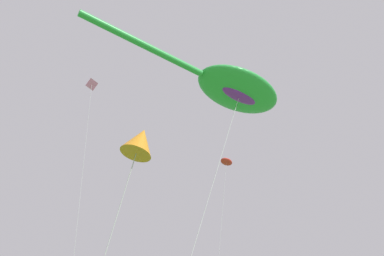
% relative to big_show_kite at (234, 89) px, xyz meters
% --- Properties ---
extents(big_show_kite, '(10.32, 3.81, 16.94)m').
position_rel_big_show_kite_xyz_m(big_show_kite, '(0.00, 0.00, 0.00)').
color(big_show_kite, green).
rests_on(big_show_kite, ground).
extents(small_kite_tiny_distant, '(0.80, 2.51, 23.91)m').
position_rel_big_show_kite_xyz_m(small_kite_tiny_distant, '(-0.91, 11.00, 4.01)').
color(small_kite_tiny_distant, pink).
rests_on(small_kite_tiny_distant, ground).
extents(small_kite_bird_shape, '(4.03, 0.85, 21.90)m').
position_rel_big_show_kite_xyz_m(small_kite_bird_shape, '(10.44, 8.58, 4.87)').
color(small_kite_bird_shape, red).
rests_on(small_kite_bird_shape, ground).
extents(small_kite_stunt_black, '(1.07, 1.54, 7.18)m').
position_rel_big_show_kite_xyz_m(small_kite_stunt_black, '(-8.27, -3.51, -9.68)').
color(small_kite_stunt_black, orange).
rests_on(small_kite_stunt_black, ground).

